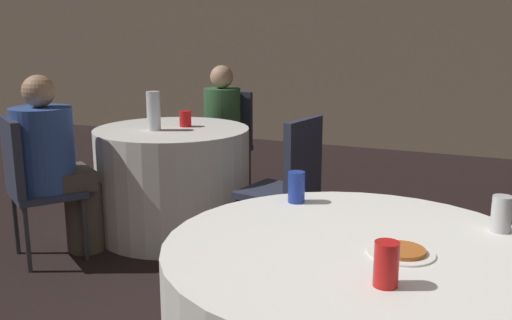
{
  "coord_description": "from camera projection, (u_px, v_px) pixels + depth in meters",
  "views": [
    {
      "loc": [
        0.29,
        -1.6,
        1.4
      ],
      "look_at": [
        -0.67,
        0.64,
        0.84
      ],
      "focal_mm": 40.0,
      "sensor_mm": 36.0,
      "label": 1
    }
  ],
  "objects": [
    {
      "name": "bottle_far",
      "position": [
        153.0,
        111.0,
        3.79
      ],
      "size": [
        0.09,
        0.09,
        0.26
      ],
      "color": "silver",
      "rests_on": "table_far"
    },
    {
      "name": "table_far",
      "position": [
        173.0,
        181.0,
        3.98
      ],
      "size": [
        1.06,
        1.06,
        0.74
      ],
      "color": "white",
      "rests_on": "ground_plane"
    },
    {
      "name": "pizza_plate_near",
      "position": [
        401.0,
        252.0,
        1.71
      ],
      "size": [
        0.2,
        0.2,
        0.02
      ],
      "color": "white",
      "rests_on": "table_near"
    },
    {
      "name": "chair_far_north",
      "position": [
        227.0,
        135.0,
        4.8
      ],
      "size": [
        0.42,
        0.42,
        0.9
      ],
      "rotation": [
        0.0,
        0.0,
        -3.1
      ],
      "color": "#2D3347",
      "rests_on": "ground_plane"
    },
    {
      "name": "chair_far_southwest",
      "position": [
        29.0,
        177.0,
        3.44
      ],
      "size": [
        0.56,
        0.56,
        0.9
      ],
      "rotation": [
        0.0,
        0.0,
        -0.59
      ],
      "color": "#2D3347",
      "rests_on": "ground_plane"
    },
    {
      "name": "person_blue_shirt",
      "position": [
        55.0,
        165.0,
        3.51
      ],
      "size": [
        0.48,
        0.5,
        1.14
      ],
      "rotation": [
        0.0,
        0.0,
        -0.59
      ],
      "color": "#4C4238",
      "rests_on": "ground_plane"
    },
    {
      "name": "soda_can_red",
      "position": [
        386.0,
        264.0,
        1.48
      ],
      "size": [
        0.07,
        0.07,
        0.12
      ],
      "color": "red",
      "rests_on": "table_near"
    },
    {
      "name": "person_green_jacket",
      "position": [
        219.0,
        136.0,
        4.64
      ],
      "size": [
        0.3,
        0.49,
        1.12
      ],
      "rotation": [
        0.0,
        0.0,
        -3.1
      ],
      "color": "#282828",
      "rests_on": "ground_plane"
    },
    {
      "name": "chair_far_east",
      "position": [
        290.0,
        178.0,
        3.43
      ],
      "size": [
        0.47,
        0.47,
        0.9
      ],
      "rotation": [
        0.0,
        0.0,
        1.38
      ],
      "color": "#2D3347",
      "rests_on": "ground_plane"
    },
    {
      "name": "wall_back",
      "position": [
        476.0,
        30.0,
        6.22
      ],
      "size": [
        16.0,
        0.06,
        2.8
      ],
      "color": "gray",
      "rests_on": "ground_plane"
    },
    {
      "name": "soda_can_silver",
      "position": [
        501.0,
        214.0,
        1.89
      ],
      "size": [
        0.07,
        0.07,
        0.12
      ],
      "color": "silver",
      "rests_on": "table_near"
    },
    {
      "name": "soda_can_blue",
      "position": [
        296.0,
        187.0,
        2.21
      ],
      "size": [
        0.07,
        0.07,
        0.12
      ],
      "color": "#1E38A5",
      "rests_on": "table_near"
    },
    {
      "name": "cup_far",
      "position": [
        185.0,
        119.0,
        3.95
      ],
      "size": [
        0.08,
        0.08,
        0.11
      ],
      "color": "red",
      "rests_on": "table_far"
    }
  ]
}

